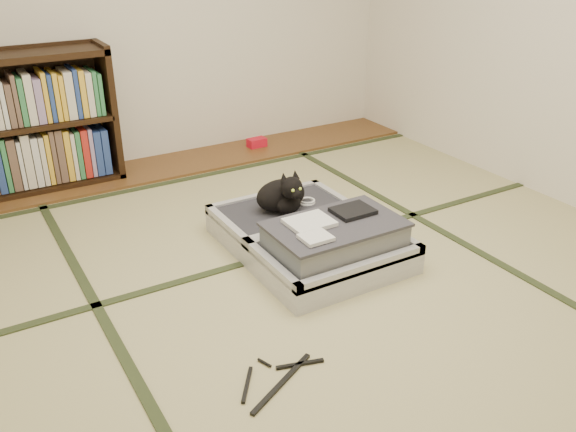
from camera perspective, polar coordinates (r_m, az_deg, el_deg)
floor at (r=3.12m, az=2.49°, el=-6.75°), size 4.50×4.50×0.00m
wood_strip at (r=4.74m, az=-10.74°, el=4.69°), size 4.00×0.50×0.02m
red_item at (r=5.03m, az=-2.94°, el=6.89°), size 0.15×0.10×0.07m
tatami_borders at (r=3.49m, az=-1.91°, el=-2.94°), size 4.00×4.50×0.01m
suitcase at (r=3.37m, az=2.32°, el=-1.97°), size 0.79×1.05×0.31m
cat at (r=3.52m, az=-0.44°, el=1.96°), size 0.35×0.35×0.28m
cable_coil at (r=3.67m, az=1.76°, el=1.36°), size 0.11×0.11×0.03m
hanger at (r=2.56m, az=-0.98°, el=-14.93°), size 0.42×0.29×0.01m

